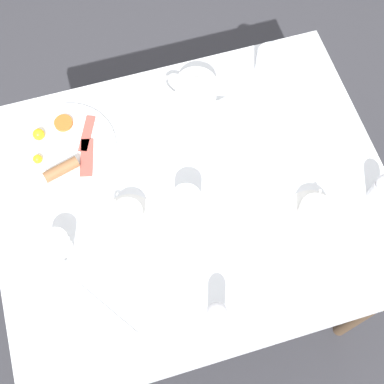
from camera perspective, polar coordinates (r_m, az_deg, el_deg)
The scene contains 14 objects.
ground_plane at distance 2.08m, azimuth 0.00°, elevation -8.62°, with size 8.00×8.00×0.00m, color #333338.
table at distance 1.45m, azimuth 0.00°, elevation -1.65°, with size 0.82×1.02×0.75m.
breakfast_plate at distance 1.47m, azimuth -13.65°, elevation 4.48°, with size 0.28×0.28×0.04m.
teapot_near at distance 1.46m, azimuth 0.36°, elevation 10.36°, with size 0.15×0.16×0.13m.
teacup_with_saucer_left at distance 1.37m, azimuth 12.90°, elevation -2.14°, with size 0.14×0.14×0.06m.
teacup_with_saucer_right at distance 1.34m, azimuth -6.87°, elevation -2.65°, with size 0.14×0.14×0.06m.
water_glass_tall at distance 1.54m, azimuth 8.19°, elevation 13.41°, with size 0.07×0.07×0.10m.
water_glass_short at distance 1.31m, azimuth -0.61°, elevation -1.37°, with size 0.07×0.07×0.10m.
creamer_jug at distance 1.33m, azimuth -14.12°, elevation -5.47°, with size 0.09×0.06×0.07m.
pepper_grinder at distance 1.23m, azimuth 2.67°, elevation -12.90°, with size 0.04×0.04×0.11m.
salt_grinder at distance 1.41m, azimuth 19.56°, elevation 0.43°, with size 0.04×0.04×0.11m.
napkin_folded at distance 1.46m, azimuth 12.02°, elevation 4.29°, with size 0.15×0.13×0.01m.
fork_by_plate at distance 1.39m, azimuth 5.40°, elevation 0.42°, with size 0.17×0.03×0.00m.
knife_by_plate at distance 1.30m, azimuth -9.29°, elevation -12.23°, with size 0.17×0.12×0.00m.
Camera 1 is at (0.53, -0.16, 2.01)m, focal length 50.00 mm.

